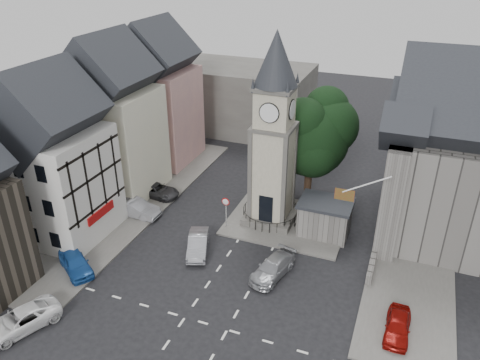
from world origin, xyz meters
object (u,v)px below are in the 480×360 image
at_px(car_west_blue, 75,263).
at_px(pedestrian, 410,229).
at_px(clock_tower, 274,133).
at_px(stone_shelter, 325,218).
at_px(car_east_red, 398,326).

bearing_deg(car_west_blue, pedestrian, -25.73).
height_order(clock_tower, stone_shelter, clock_tower).
bearing_deg(clock_tower, car_east_red, -40.73).
bearing_deg(pedestrian, car_west_blue, -6.54).
bearing_deg(clock_tower, pedestrian, 6.61).
distance_m(clock_tower, pedestrian, 13.65).
xyz_separation_m(car_west_blue, car_east_red, (22.77, 2.19, -0.07)).
distance_m(car_west_blue, pedestrian, 26.43).
bearing_deg(car_west_blue, car_east_red, -50.76).
bearing_deg(clock_tower, car_west_blue, -132.98).
relative_size(car_east_red, pedestrian, 2.10).
xyz_separation_m(car_east_red, pedestrian, (0.00, 11.24, 0.26)).
bearing_deg(car_east_red, stone_shelter, 126.00).
height_order(clock_tower, car_east_red, clock_tower).
bearing_deg(pedestrian, clock_tower, -30.46).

